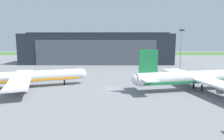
% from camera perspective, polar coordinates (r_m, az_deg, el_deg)
% --- Properties ---
extents(ground_plane, '(440.00, 440.00, 0.00)m').
position_cam_1_polar(ground_plane, '(66.21, -0.21, -5.31)').
color(ground_plane, slate).
extents(grass_field_strip, '(440.00, 56.00, 0.08)m').
position_cam_1_polar(grass_field_strip, '(240.65, 0.33, 4.77)').
color(grass_field_strip, '#417030').
rests_on(grass_field_strip, ground_plane).
extents(maintenance_hangar, '(99.67, 38.00, 21.10)m').
position_cam_1_polar(maintenance_hangar, '(144.84, -4.00, 6.24)').
color(maintenance_hangar, '#232833').
rests_on(maintenance_hangar, ground_plane).
extents(airliner_near_left, '(39.98, 36.18, 11.99)m').
position_cam_1_polar(airliner_near_left, '(72.93, -23.95, -1.92)').
color(airliner_near_left, silver).
rests_on(airliner_near_left, ground_plane).
extents(airliner_near_right, '(47.29, 42.09, 13.07)m').
position_cam_1_polar(airliner_near_right, '(70.47, 24.51, -1.91)').
color(airliner_near_right, white).
rests_on(airliner_near_right, ground_plane).
extents(apron_light_mast, '(2.40, 0.50, 20.93)m').
position_cam_1_polar(apron_light_mast, '(102.74, 19.06, 6.00)').
color(apron_light_mast, '#99999E').
rests_on(apron_light_mast, ground_plane).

